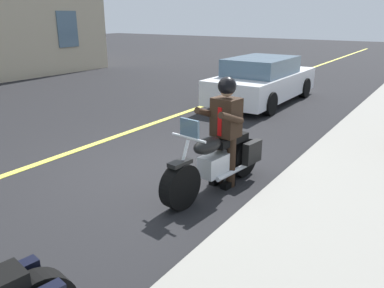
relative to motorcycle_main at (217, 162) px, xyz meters
The scene contains 5 objects.
ground_plane 1.33m from the motorcycle_main, 89.09° to the right, with size 80.00×80.00×0.00m, color black.
lane_center_stripe 3.29m from the motorcycle_main, 89.65° to the right, with size 60.00×0.16×0.01m, color #E5DB4C.
motorcycle_main is the anchor object (origin of this frame).
rider_main 0.61m from the motorcycle_main, behind, with size 0.67×0.60×1.74m.
car_silver 6.54m from the motorcycle_main, 161.95° to the right, with size 4.60×1.92×1.40m.
Camera 1 is at (4.73, 3.99, 2.60)m, focal length 35.49 mm.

